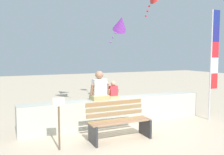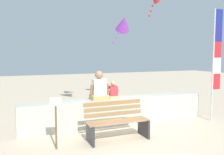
% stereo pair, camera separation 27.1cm
% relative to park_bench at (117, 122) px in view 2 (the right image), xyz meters
% --- Properties ---
extents(ground_plane, '(40.00, 40.00, 0.00)m').
position_rel_park_bench_xyz_m(ground_plane, '(0.56, 0.16, -0.41)').
color(ground_plane, beige).
extents(seawall_ledge, '(5.56, 0.49, 0.77)m').
position_rel_park_bench_xyz_m(seawall_ledge, '(0.56, 1.14, -0.02)').
color(seawall_ledge, '#B6B6A8').
rests_on(seawall_ledge, ground).
extents(park_bench, '(1.51, 0.64, 0.88)m').
position_rel_park_bench_xyz_m(park_bench, '(0.00, 0.00, 0.00)').
color(park_bench, '#A57B5A').
rests_on(park_bench, ground).
extents(person_adult, '(0.53, 0.39, 0.81)m').
position_rel_park_bench_xyz_m(person_adult, '(-0.05, 1.09, 0.67)').
color(person_adult, tan).
rests_on(person_adult, seawall_ledge).
extents(person_child, '(0.33, 0.24, 0.51)m').
position_rel_park_bench_xyz_m(person_child, '(0.38, 1.09, 0.56)').
color(person_child, tan).
rests_on(person_child, seawall_ledge).
extents(flag_banner, '(0.33, 0.05, 3.37)m').
position_rel_park_bench_xyz_m(flag_banner, '(3.42, 0.33, 1.55)').
color(flag_banner, '#B7B7BC').
rests_on(flag_banner, ground).
extents(kite_purple, '(0.78, 0.89, 1.16)m').
position_rel_park_bench_xyz_m(kite_purple, '(1.79, 3.37, 2.81)').
color(kite_purple, purple).
extents(sign_post, '(0.24, 0.04, 1.12)m').
position_rel_park_bench_xyz_m(sign_post, '(-1.45, -0.08, 0.26)').
color(sign_post, brown).
rests_on(sign_post, ground).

